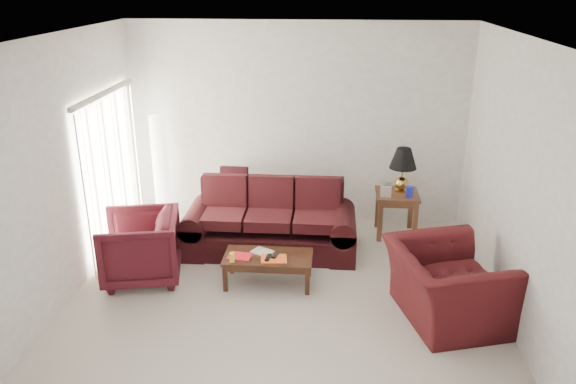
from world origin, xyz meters
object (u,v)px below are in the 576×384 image
object	(u,v)px
sofa	(270,219)
end_table	(396,214)
floor_lamp	(161,171)
armchair_left	(140,247)
armchair_right	(446,285)
coffee_table	(268,269)

from	to	relation	value
sofa	end_table	distance (m)	1.91
floor_lamp	armchair_left	bearing A→B (deg)	-83.27
sofa	armchair_right	size ratio (longest dim) A/B	1.85
floor_lamp	end_table	bearing A→B (deg)	-1.78
end_table	coffee_table	world-z (taller)	end_table
end_table	armchair_right	xyz separation A→B (m)	(0.33, -2.15, 0.08)
end_table	floor_lamp	bearing A→B (deg)	178.22
armchair_left	armchair_right	distance (m)	3.67
armchair_left	armchair_right	xyz separation A→B (m)	(3.62, -0.59, -0.02)
sofa	coffee_table	bearing A→B (deg)	-80.29
end_table	armchair_right	distance (m)	2.17
sofa	coffee_table	world-z (taller)	sofa
end_table	coffee_table	xyz separation A→B (m)	(-1.70, -1.56, -0.14)
coffee_table	sofa	bearing A→B (deg)	74.04
end_table	armchair_left	xyz separation A→B (m)	(-3.29, -1.56, 0.10)
armchair_left	armchair_right	world-z (taller)	armchair_left
end_table	floor_lamp	xyz separation A→B (m)	(-3.49, 0.11, 0.53)
sofa	armchair_right	bearing A→B (deg)	-29.96
sofa	coffee_table	distance (m)	0.92
armchair_right	sofa	bearing A→B (deg)	39.14
floor_lamp	armchair_right	xyz separation A→B (m)	(3.82, -2.26, -0.45)
coffee_table	end_table	bearing A→B (deg)	21.73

